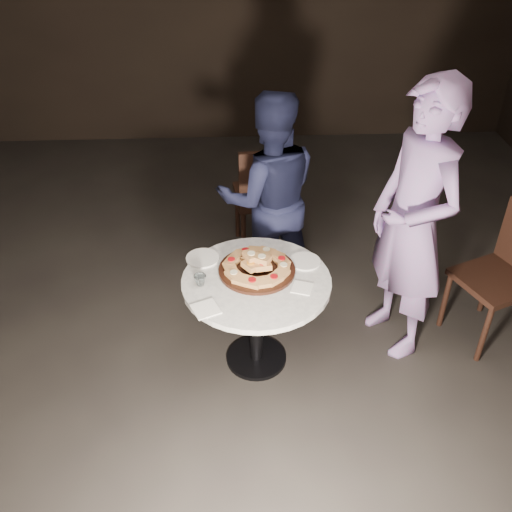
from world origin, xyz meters
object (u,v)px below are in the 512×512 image
Objects in this scene: table at (256,295)px; chair_far at (267,194)px; diner_navy at (269,198)px; chair_right at (508,268)px; serving_board at (257,270)px; focaccia_pile at (257,265)px; diner_teal at (413,225)px; water_glass at (200,280)px.

chair_far is at bearing 83.52° from table.
chair_far is 0.64× the size of diner_navy.
chair_right reaches higher than table.
diner_navy is at bearing 80.99° from table.
chair_right is 1.62m from diner_navy.
table is at bearing 77.71° from chair_far.
diner_navy is (0.12, 0.71, 0.08)m from serving_board.
chair_right is 0.61× the size of diner_navy.
focaccia_pile is 0.95m from diner_teal.
focaccia_pile is at bearing -104.86° from diner_teal.
serving_board is 1.13m from chair_far.
diner_teal is (0.80, -1.02, 0.34)m from chair_far.
table is 0.19m from focaccia_pile.
serving_board is at bearing -104.85° from diner_teal.
diner_navy is 1.03m from diner_teal.
table is 1.19m from chair_far.
serving_board is 1.12× the size of focaccia_pile.
diner_navy is at bearing 82.73° from chair_far.
focaccia_pile is at bearing 85.12° from table.
serving_board is at bearing 75.55° from diner_navy.
water_glass is (-0.32, -0.04, 0.16)m from table.
focaccia_pile is 1.13m from chair_far.
table is 0.50× the size of diner_teal.
chair_far reaches higher than chair_right.
chair_far is at bearing 83.42° from focaccia_pile.
table is at bearing 6.29° from water_glass.
diner_teal is (0.93, 0.09, 0.18)m from focaccia_pile.
chair_far is 0.45m from diner_navy.
water_glass is at bearing -173.71° from table.
chair_right reaches higher than water_glass.
chair_far is (0.13, 1.19, 0.02)m from table.
diner_teal is at bearing 5.84° from focaccia_pile.
chair_far is at bearing -145.95° from chair_right.
table is 1.96× the size of serving_board.
diner_teal is at bearing 5.85° from serving_board.
focaccia_pile is at bearing -107.76° from chair_right.
chair_far is at bearing -96.47° from diner_navy.
chair_right reaches higher than serving_board.
table is 1.01m from diner_teal.
serving_board is 6.45× the size of water_glass.
serving_board is 0.50× the size of chair_right.
diner_navy is (0.12, 0.79, 0.22)m from table.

